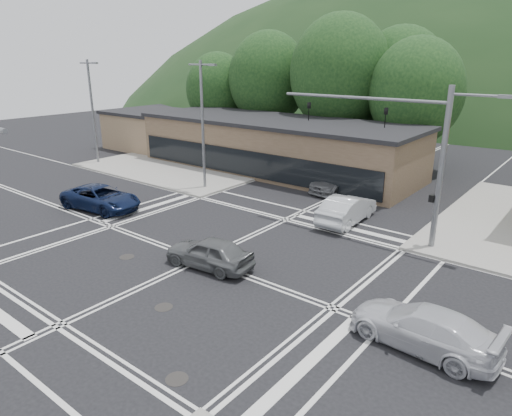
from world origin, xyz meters
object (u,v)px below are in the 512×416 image
Objects in this scene: car_grey_center at (209,253)px; car_northbound at (340,180)px; car_blue_west at (101,198)px; car_queue_b at (388,170)px; car_silver_east at (423,327)px; car_queue_a at (347,209)px.

car_grey_center is 0.78× the size of car_northbound.
car_blue_west reaches higher than car_grey_center.
car_blue_west is at bearing -106.05° from car_grey_center.
car_northbound is at bearing 69.91° from car_queue_b.
car_blue_west is at bearing -118.99° from car_northbound.
car_grey_center is 0.86× the size of car_silver_east.
car_blue_west is 1.00× the size of car_northbound.
car_northbound reaches higher than car_blue_west.
car_silver_east is 18.68m from car_northbound.
car_queue_b is at bearing 80.93° from car_northbound.
car_queue_a is at bearing 160.56° from car_grey_center.
car_queue_a is (13.33, 7.46, 0.05)m from car_blue_west.
car_blue_west is 1.09× the size of car_silver_east.
car_queue_a is (2.10, 9.30, 0.08)m from car_grey_center.
car_northbound is (-1.50, -4.95, -0.01)m from car_queue_b.
car_silver_east is at bearing 127.11° from car_queue_a.
car_queue_a reaches higher than car_northbound.
car_queue_b reaches higher than car_blue_west.
car_queue_b is at bearing -81.62° from car_queue_a.
car_blue_west is at bearing 54.73° from car_queue_b.
car_blue_west is 16.39m from car_northbound.
car_queue_b is (0.08, 19.92, 0.07)m from car_grey_center.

